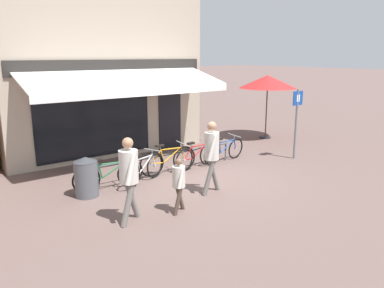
{
  "coord_description": "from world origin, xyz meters",
  "views": [
    {
      "loc": [
        -5.86,
        -7.75,
        3.26
      ],
      "look_at": [
        -0.35,
        -0.33,
        1.05
      ],
      "focal_mm": 35.0,
      "sensor_mm": 36.0,
      "label": 1
    }
  ],
  "objects_px": {
    "bicycle_red": "(196,156)",
    "pedestrian_adult": "(212,150)",
    "parking_sign": "(297,116)",
    "pedestrian_child": "(179,180)",
    "pedestrian_second_adult": "(129,171)",
    "bicycle_green": "(109,175)",
    "bicycle_orange": "(168,160)",
    "bicycle_blue": "(224,150)",
    "cafe_parasol": "(268,82)",
    "litter_bin": "(86,177)",
    "bicycle_silver": "(143,169)"
  },
  "relations": [
    {
      "from": "bicycle_red",
      "to": "pedestrian_adult",
      "type": "height_order",
      "value": "pedestrian_adult"
    },
    {
      "from": "parking_sign",
      "to": "pedestrian_child",
      "type": "bearing_deg",
      "value": -166.83
    },
    {
      "from": "bicycle_red",
      "to": "parking_sign",
      "type": "bearing_deg",
      "value": -27.76
    },
    {
      "from": "bicycle_red",
      "to": "pedestrian_second_adult",
      "type": "height_order",
      "value": "pedestrian_second_adult"
    },
    {
      "from": "bicycle_green",
      "to": "bicycle_red",
      "type": "height_order",
      "value": "bicycle_green"
    },
    {
      "from": "bicycle_orange",
      "to": "bicycle_blue",
      "type": "height_order",
      "value": "bicycle_orange"
    },
    {
      "from": "bicycle_blue",
      "to": "cafe_parasol",
      "type": "xyz_separation_m",
      "value": [
        3.61,
        1.59,
        1.87
      ]
    },
    {
      "from": "bicycle_blue",
      "to": "bicycle_red",
      "type": "bearing_deg",
      "value": 173.44
    },
    {
      "from": "bicycle_green",
      "to": "parking_sign",
      "type": "bearing_deg",
      "value": -3.14
    },
    {
      "from": "bicycle_blue",
      "to": "pedestrian_child",
      "type": "bearing_deg",
      "value": -151.56
    },
    {
      "from": "bicycle_green",
      "to": "litter_bin",
      "type": "relative_size",
      "value": 1.89
    },
    {
      "from": "bicycle_orange",
      "to": "pedestrian_adult",
      "type": "height_order",
      "value": "pedestrian_adult"
    },
    {
      "from": "bicycle_orange",
      "to": "bicycle_red",
      "type": "height_order",
      "value": "bicycle_orange"
    },
    {
      "from": "pedestrian_adult",
      "to": "pedestrian_child",
      "type": "height_order",
      "value": "pedestrian_adult"
    },
    {
      "from": "parking_sign",
      "to": "bicycle_silver",
      "type": "bearing_deg",
      "value": 170.8
    },
    {
      "from": "bicycle_orange",
      "to": "pedestrian_second_adult",
      "type": "distance_m",
      "value": 3.21
    },
    {
      "from": "pedestrian_second_adult",
      "to": "parking_sign",
      "type": "xyz_separation_m",
      "value": [
        6.43,
        1.06,
        0.32
      ]
    },
    {
      "from": "bicycle_green",
      "to": "bicycle_orange",
      "type": "xyz_separation_m",
      "value": [
        1.87,
        0.19,
        0.02
      ]
    },
    {
      "from": "bicycle_silver",
      "to": "bicycle_blue",
      "type": "relative_size",
      "value": 0.88
    },
    {
      "from": "litter_bin",
      "to": "bicycle_blue",
      "type": "bearing_deg",
      "value": 3.4
    },
    {
      "from": "bicycle_orange",
      "to": "pedestrian_second_adult",
      "type": "relative_size",
      "value": 1.0
    },
    {
      "from": "bicycle_orange",
      "to": "parking_sign",
      "type": "bearing_deg",
      "value": -9.76
    },
    {
      "from": "bicycle_orange",
      "to": "pedestrian_child",
      "type": "distance_m",
      "value": 2.68
    },
    {
      "from": "pedestrian_child",
      "to": "cafe_parasol",
      "type": "relative_size",
      "value": 0.48
    },
    {
      "from": "pedestrian_adult",
      "to": "pedestrian_second_adult",
      "type": "bearing_deg",
      "value": 17.79
    },
    {
      "from": "bicycle_green",
      "to": "bicycle_silver",
      "type": "bearing_deg",
      "value": 0.91
    },
    {
      "from": "bicycle_orange",
      "to": "bicycle_red",
      "type": "xyz_separation_m",
      "value": [
        0.97,
        -0.02,
        -0.02
      ]
    },
    {
      "from": "bicycle_red",
      "to": "pedestrian_adult",
      "type": "distance_m",
      "value": 2.17
    },
    {
      "from": "bicycle_orange",
      "to": "cafe_parasol",
      "type": "bearing_deg",
      "value": 20.45
    },
    {
      "from": "pedestrian_child",
      "to": "pedestrian_second_adult",
      "type": "xyz_separation_m",
      "value": [
        -1.04,
        0.2,
        0.33
      ]
    },
    {
      "from": "bicycle_orange",
      "to": "pedestrian_child",
      "type": "height_order",
      "value": "pedestrian_child"
    },
    {
      "from": "bicycle_green",
      "to": "pedestrian_child",
      "type": "height_order",
      "value": "pedestrian_child"
    },
    {
      "from": "bicycle_silver",
      "to": "pedestrian_second_adult",
      "type": "height_order",
      "value": "pedestrian_second_adult"
    },
    {
      "from": "pedestrian_child",
      "to": "litter_bin",
      "type": "xyz_separation_m",
      "value": [
        -1.22,
        2.05,
        -0.24
      ]
    },
    {
      "from": "bicycle_blue",
      "to": "pedestrian_adult",
      "type": "relative_size",
      "value": 1.01
    },
    {
      "from": "bicycle_orange",
      "to": "cafe_parasol",
      "type": "distance_m",
      "value": 6.16
    },
    {
      "from": "bicycle_red",
      "to": "pedestrian_adult",
      "type": "bearing_deg",
      "value": -126.29
    },
    {
      "from": "bicycle_blue",
      "to": "pedestrian_child",
      "type": "xyz_separation_m",
      "value": [
        -3.31,
        -2.32,
        0.36
      ]
    },
    {
      "from": "pedestrian_child",
      "to": "parking_sign",
      "type": "xyz_separation_m",
      "value": [
        5.39,
        1.26,
        0.65
      ]
    },
    {
      "from": "litter_bin",
      "to": "parking_sign",
      "type": "height_order",
      "value": "parking_sign"
    },
    {
      "from": "cafe_parasol",
      "to": "litter_bin",
      "type": "bearing_deg",
      "value": -167.11
    },
    {
      "from": "bicycle_red",
      "to": "parking_sign",
      "type": "relative_size",
      "value": 0.75
    },
    {
      "from": "pedestrian_second_adult",
      "to": "cafe_parasol",
      "type": "distance_m",
      "value": 8.87
    },
    {
      "from": "bicycle_green",
      "to": "pedestrian_adult",
      "type": "distance_m",
      "value": 2.62
    },
    {
      "from": "bicycle_orange",
      "to": "parking_sign",
      "type": "height_order",
      "value": "parking_sign"
    },
    {
      "from": "pedestrian_child",
      "to": "litter_bin",
      "type": "relative_size",
      "value": 1.25
    },
    {
      "from": "bicycle_red",
      "to": "pedestrian_child",
      "type": "relative_size",
      "value": 1.39
    },
    {
      "from": "litter_bin",
      "to": "cafe_parasol",
      "type": "distance_m",
      "value": 8.54
    },
    {
      "from": "pedestrian_adult",
      "to": "litter_bin",
      "type": "bearing_deg",
      "value": -21.19
    },
    {
      "from": "bicycle_silver",
      "to": "bicycle_green",
      "type": "bearing_deg",
      "value": 152.65
    }
  ]
}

